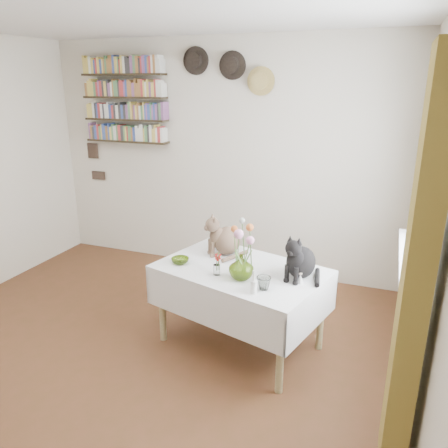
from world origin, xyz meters
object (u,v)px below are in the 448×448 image
at_px(flower_vase, 241,267).
at_px(dining_table, 240,288).
at_px(bookshelf_unit, 125,101).
at_px(tabby_cat, 227,233).
at_px(black_cat, 301,254).

bearing_deg(flower_vase, dining_table, 109.73).
xyz_separation_m(flower_vase, bookshelf_unit, (-1.90, 1.55, 1.08)).
xyz_separation_m(tabby_cat, bookshelf_unit, (-1.64, 1.12, 0.99)).
relative_size(tabby_cat, bookshelf_unit, 0.35).
xyz_separation_m(dining_table, bookshelf_unit, (-1.84, 1.37, 1.34)).
bearing_deg(bookshelf_unit, black_cat, -30.49).
distance_m(dining_table, bookshelf_unit, 2.66).
xyz_separation_m(black_cat, flower_vase, (-0.39, -0.20, -0.08)).
bearing_deg(tabby_cat, bookshelf_unit, -163.29).
xyz_separation_m(tabby_cat, flower_vase, (0.27, -0.43, -0.08)).
bearing_deg(flower_vase, black_cat, 26.41).
height_order(dining_table, bookshelf_unit, bookshelf_unit).
relative_size(flower_vase, bookshelf_unit, 0.19).
bearing_deg(dining_table, tabby_cat, 128.68).
bearing_deg(flower_vase, tabby_cat, 121.85).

